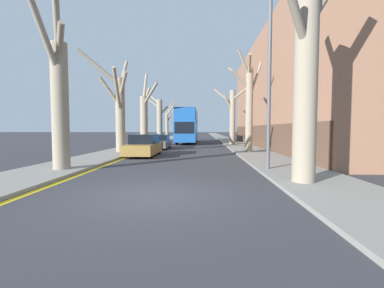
# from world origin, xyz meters

# --- Properties ---
(ground_plane) EXTENTS (300.00, 300.00, 0.00)m
(ground_plane) POSITION_xyz_m (0.00, 0.00, 0.00)
(ground_plane) COLOR #333338
(sidewalk_left) EXTENTS (3.05, 120.00, 0.12)m
(sidewalk_left) POSITION_xyz_m (-5.36, 50.00, 0.06)
(sidewalk_left) COLOR gray
(sidewalk_left) RESTS_ON ground
(sidewalk_right) EXTENTS (3.05, 120.00, 0.12)m
(sidewalk_right) POSITION_xyz_m (5.36, 50.00, 0.06)
(sidewalk_right) COLOR gray
(sidewalk_right) RESTS_ON ground
(building_facade_right) EXTENTS (10.08, 31.10, 11.15)m
(building_facade_right) POSITION_xyz_m (11.87, 19.25, 5.57)
(building_facade_right) COLOR #93664C
(building_facade_right) RESTS_ON ground
(kerb_line_stripe) EXTENTS (0.24, 120.00, 0.01)m
(kerb_line_stripe) POSITION_xyz_m (-3.65, 50.00, 0.00)
(kerb_line_stripe) COLOR yellow
(kerb_line_stripe) RESTS_ON ground
(street_tree_left_0) EXTENTS (1.33, 2.43, 7.94)m
(street_tree_left_0) POSITION_xyz_m (-4.81, 3.82, 3.30)
(street_tree_left_0) COLOR gray
(street_tree_left_0) RESTS_ON ground
(street_tree_left_1) EXTENTS (3.84, 5.10, 7.72)m
(street_tree_left_1) POSITION_xyz_m (-5.06, 12.45, 3.54)
(street_tree_left_1) COLOR gray
(street_tree_left_1) RESTS_ON ground
(street_tree_left_2) EXTENTS (2.44, 4.40, 8.25)m
(street_tree_left_2) POSITION_xyz_m (-4.97, 20.66, 3.26)
(street_tree_left_2) COLOR gray
(street_tree_left_2) RESTS_ON ground
(street_tree_left_3) EXTENTS (3.29, 1.99, 7.16)m
(street_tree_left_3) POSITION_xyz_m (-4.93, 29.66, 3.37)
(street_tree_left_3) COLOR gray
(street_tree_left_3) RESTS_ON ground
(street_tree_left_4) EXTENTS (2.21, 2.95, 6.80)m
(street_tree_left_4) POSITION_xyz_m (-4.76, 37.63, 3.05)
(street_tree_left_4) COLOR gray
(street_tree_left_4) RESTS_ON ground
(street_tree_right_0) EXTENTS (2.57, 3.39, 7.45)m
(street_tree_right_0) POSITION_xyz_m (4.80, 1.63, 3.48)
(street_tree_right_0) COLOR gray
(street_tree_right_0) RESTS_ON ground
(street_tree_right_1) EXTENTS (2.88, 3.01, 7.76)m
(street_tree_right_1) POSITION_xyz_m (4.88, 12.85, 3.77)
(street_tree_right_1) COLOR gray
(street_tree_right_1) RESTS_ON ground
(street_tree_right_2) EXTENTS (4.47, 2.60, 7.05)m
(street_tree_right_2) POSITION_xyz_m (4.78, 23.00, 3.51)
(street_tree_right_2) COLOR gray
(street_tree_right_2) RESTS_ON ground
(double_decker_bus) EXTENTS (2.52, 10.87, 4.36)m
(double_decker_bus) POSITION_xyz_m (-0.71, 27.09, 2.47)
(double_decker_bus) COLOR #19519E
(double_decker_bus) RESTS_ON ground
(parked_car_0) EXTENTS (1.88, 4.51, 1.51)m
(parked_car_0) POSITION_xyz_m (-2.74, 10.69, 0.71)
(parked_car_0) COLOR olive
(parked_car_0) RESTS_ON ground
(parked_car_1) EXTENTS (1.81, 4.18, 1.35)m
(parked_car_1) POSITION_xyz_m (-2.74, 17.06, 0.64)
(parked_car_1) COLOR #4C5156
(parked_car_1) RESTS_ON ground
(lamp_post) EXTENTS (1.40, 0.20, 9.16)m
(lamp_post) POSITION_xyz_m (4.20, 4.40, 5.05)
(lamp_post) COLOR #4C4F54
(lamp_post) RESTS_ON ground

